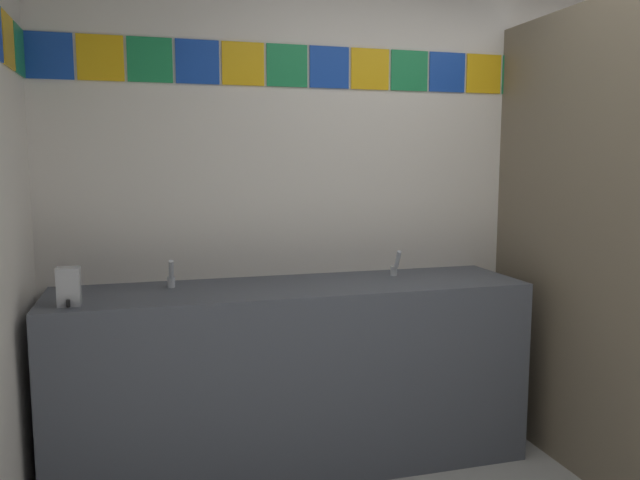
% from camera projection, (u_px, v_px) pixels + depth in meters
% --- Properties ---
extents(wall_back, '(4.40, 0.09, 2.81)m').
position_uv_depth(wall_back, '(459.00, 174.00, 3.47)').
color(wall_back, silver).
rests_on(wall_back, ground_plane).
extents(vanity_counter, '(2.24, 0.56, 0.89)m').
position_uv_depth(vanity_counter, '(294.00, 374.00, 3.01)').
color(vanity_counter, '#4C515B').
rests_on(vanity_counter, ground_plane).
extents(faucet_left, '(0.04, 0.10, 0.14)m').
position_uv_depth(faucet_left, '(171.00, 277.00, 2.88)').
color(faucet_left, silver).
rests_on(faucet_left, vanity_counter).
extents(faucet_right, '(0.04, 0.10, 0.14)m').
position_uv_depth(faucet_right, '(395.00, 266.00, 3.18)').
color(faucet_right, silver).
rests_on(faucet_right, vanity_counter).
extents(soap_dispenser, '(0.09, 0.09, 0.16)m').
position_uv_depth(soap_dispenser, '(69.00, 287.00, 2.53)').
color(soap_dispenser, '#B7BABF').
rests_on(soap_dispenser, vanity_counter).
extents(toilet, '(0.39, 0.49, 0.74)m').
position_uv_depth(toilet, '(632.00, 376.00, 3.43)').
color(toilet, white).
rests_on(toilet, ground_plane).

